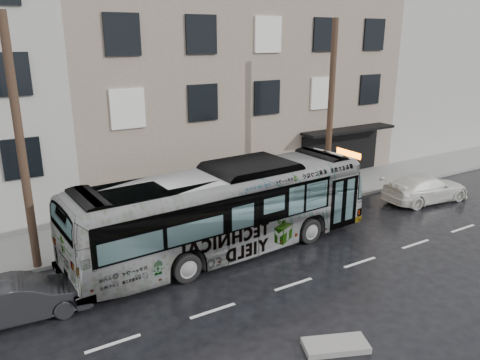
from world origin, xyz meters
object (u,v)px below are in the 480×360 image
object	(u,v)px
bus	(225,210)
white_sedan	(426,188)
utility_pole_rear	(21,148)
sign_post	(343,175)
utility_pole_front	(330,114)
dark_sedan	(20,299)

from	to	relation	value
bus	white_sedan	xyz separation A→B (m)	(11.95, -0.19, -1.06)
utility_pole_rear	sign_post	xyz separation A→B (m)	(15.10, 0.00, -3.30)
sign_post	bus	xyz separation A→B (m)	(-8.35, -2.26, 0.42)
utility_pole_front	sign_post	distance (m)	3.48
bus	utility_pole_rear	bearing A→B (deg)	68.39
bus	dark_sedan	distance (m)	7.79
bus	dark_sedan	xyz separation A→B (m)	(-7.66, -0.86, -1.10)
sign_post	bus	world-z (taller)	bus
utility_pole_rear	sign_post	bearing A→B (deg)	0.00
sign_post	dark_sedan	xyz separation A→B (m)	(-16.01, -3.12, -0.68)
utility_pole_front	dark_sedan	distance (m)	15.75
utility_pole_front	white_sedan	bearing A→B (deg)	-27.51
sign_post	dark_sedan	bearing A→B (deg)	-168.99
utility_pole_front	dark_sedan	bearing A→B (deg)	-168.20
sign_post	dark_sedan	distance (m)	16.33
sign_post	white_sedan	bearing A→B (deg)	-34.22
utility_pole_rear	sign_post	size ratio (longest dim) A/B	3.75
bus	utility_pole_front	bearing A→B (deg)	-75.83
utility_pole_front	sign_post	world-z (taller)	utility_pole_front
utility_pole_front	bus	world-z (taller)	utility_pole_front
utility_pole_front	sign_post	bearing A→B (deg)	0.00
utility_pole_rear	white_sedan	distance (m)	19.27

